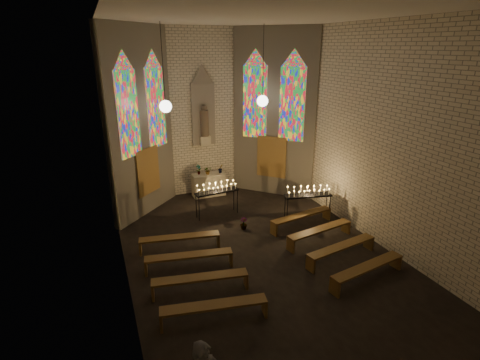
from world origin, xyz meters
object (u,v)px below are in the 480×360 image
(aisle_flower_pot, at_px, (244,223))
(votive_stand_right, at_px, (308,193))
(altar, at_px, (209,185))
(votive_stand_left, at_px, (217,189))

(aisle_flower_pot, relative_size, votive_stand_right, 0.24)
(altar, xyz_separation_m, votive_stand_left, (-0.30, -2.11, 0.57))
(votive_stand_right, bearing_deg, altar, 137.42)
(aisle_flower_pot, distance_m, votive_stand_left, 1.78)
(votive_stand_left, bearing_deg, votive_stand_right, -34.46)
(aisle_flower_pot, xyz_separation_m, votive_stand_right, (2.50, -0.20, 0.89))
(aisle_flower_pot, distance_m, votive_stand_right, 2.66)
(altar, bearing_deg, aisle_flower_pot, -86.56)
(altar, relative_size, votive_stand_left, 0.81)
(votive_stand_left, xyz_separation_m, votive_stand_right, (3.01, -1.66, 0.03))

